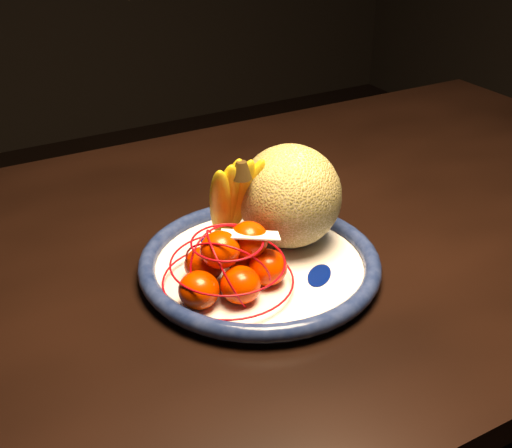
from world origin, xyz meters
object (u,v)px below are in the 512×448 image
fruit_bowl (260,264)px  cantaloupe (290,196)px  mandarin_bag (231,265)px  banana_bunch (231,198)px  dining_table (313,261)px

fruit_bowl → cantaloupe: cantaloupe is taller
fruit_bowl → mandarin_bag: bearing=-154.3°
cantaloupe → banana_bunch: bearing=163.0°
banana_bunch → fruit_bowl: bearing=-80.3°
dining_table → banana_bunch: (-0.16, -0.03, 0.17)m
cantaloupe → banana_bunch: (-0.08, 0.02, 0.01)m
dining_table → cantaloupe: (-0.08, -0.05, 0.16)m
fruit_bowl → cantaloupe: bearing=26.2°
banana_bunch → mandarin_bag: (-0.04, -0.08, -0.05)m
dining_table → mandarin_bag: size_ratio=7.86×
fruit_bowl → mandarin_bag: 0.07m
fruit_bowl → banana_bunch: size_ratio=2.12×
dining_table → mandarin_bag: 0.26m
dining_table → banana_bunch: size_ratio=9.52×
fruit_bowl → cantaloupe: 0.10m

